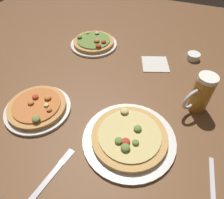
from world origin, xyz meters
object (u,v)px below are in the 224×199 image
Objects in this scene: pizza_plate_far at (94,43)px; fork_left at (213,192)px; knife_right at (51,175)px; beer_mug_dark at (201,94)px; napkin_folded at (155,64)px; pizza_plate_near at (129,137)px; ramekin_sauce at (193,56)px; pizza_plate_side at (38,107)px.

fork_left is at bearing -42.28° from pizza_plate_far.
knife_right is at bearing -75.26° from pizza_plate_far.
pizza_plate_far is 0.65m from beer_mug_dark.
fork_left is at bearing -61.39° from napkin_folded.
pizza_plate_near is 5.04× the size of ramekin_sauce.
pizza_plate_far reaches higher than fork_left.
napkin_folded is 0.60× the size of fork_left.
pizza_plate_near is at bearing -54.08° from pizza_plate_far.
pizza_plate_far is (-0.38, 0.53, 0.00)m from pizza_plate_near.
napkin_folded is (-0.02, 0.48, -0.01)m from pizza_plate_near.
beer_mug_dark reaches higher than knife_right.
beer_mug_dark reaches higher than pizza_plate_near.
pizza_plate_near is at bearing 163.98° from fork_left.
ramekin_sauce is (0.16, 0.59, -0.00)m from pizza_plate_near.
beer_mug_dark is at bearing -25.75° from pizza_plate_far.
beer_mug_dark reaches higher than pizza_plate_side.
pizza_plate_near is 1.54× the size of knife_right.
pizza_plate_side is at bearing 132.84° from knife_right.
pizza_plate_near is 0.39m from pizza_plate_side.
knife_right is (0.20, -0.21, -0.01)m from pizza_plate_side.
ramekin_sauce is (0.54, 0.59, -0.00)m from pizza_plate_side.
pizza_plate_side is 0.68m from fork_left.
pizza_plate_far is at bearing 104.74° from knife_right.
beer_mug_dark is 0.33m from napkin_folded.
napkin_folded is 0.61× the size of knife_right.
beer_mug_dark is (0.20, 0.24, 0.06)m from pizza_plate_near.
beer_mug_dark reaches higher than fork_left.
pizza_plate_near reaches higher than ramekin_sauce.
pizza_plate_side reaches higher than ramekin_sauce.
beer_mug_dark is at bearing 22.51° from pizza_plate_side.
fork_left is at bearing -78.93° from ramekin_sauce.
pizza_plate_side is 1.23× the size of knife_right.
beer_mug_dark is at bearing -46.51° from napkin_folded.
fork_left is at bearing -16.02° from pizza_plate_near.
fork_left is (0.09, -0.33, -0.08)m from beer_mug_dark.
pizza_plate_far is 1.58× the size of beer_mug_dark.
knife_right is (-0.17, -0.69, -0.00)m from napkin_folded.
pizza_plate_near is 0.48m from napkin_folded.
pizza_plate_near reaches higher than napkin_folded.
pizza_plate_far is at bearing 89.55° from pizza_plate_side.
pizza_plate_side is at bearing -127.91° from napkin_folded.
knife_right is (-0.48, -0.13, 0.00)m from fork_left.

